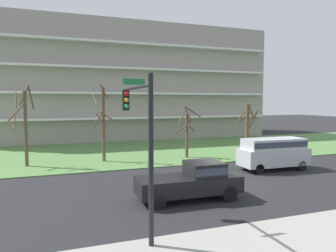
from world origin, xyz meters
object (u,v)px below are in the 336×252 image
object	(u,v)px
tree_left	(103,122)
van_silver_near_left	(274,151)
traffic_signal_mast	(140,128)
tree_right	(247,126)
pickup_black_center_left	(193,180)
tree_center	(187,131)
tree_far_left	(24,124)

from	to	relation	value
tree_left	van_silver_near_left	distance (m)	13.79
tree_left	traffic_signal_mast	size ratio (longest dim) A/B	1.07
tree_right	pickup_black_center_left	distance (m)	15.72
tree_center	pickup_black_center_left	world-z (taller)	tree_center
pickup_black_center_left	traffic_signal_mast	size ratio (longest dim) A/B	0.90
tree_left	tree_right	bearing A→B (deg)	-1.97
tree_right	traffic_signal_mast	distance (m)	20.45
tree_far_left	tree_left	distance (m)	6.00
tree_far_left	tree_center	xyz separation A→B (m)	(13.34, -0.66, -0.93)
tree_center	tree_far_left	bearing A→B (deg)	177.17
tree_far_left	tree_left	world-z (taller)	tree_left
tree_far_left	traffic_signal_mast	distance (m)	15.84
tree_center	tree_right	world-z (taller)	tree_right
tree_center	traffic_signal_mast	world-z (taller)	traffic_signal_mast
tree_right	tree_center	bearing A→B (deg)	-178.50
tree_far_left	pickup_black_center_left	world-z (taller)	tree_far_left
tree_left	tree_right	world-z (taller)	tree_left
tree_far_left	traffic_signal_mast	xyz separation A→B (m)	(5.33, -14.90, 0.72)
tree_right	van_silver_near_left	bearing A→B (deg)	-108.16
tree_left	traffic_signal_mast	world-z (taller)	tree_left
tree_far_left	pickup_black_center_left	size ratio (longest dim) A/B	1.17
tree_left	traffic_signal_mast	bearing A→B (deg)	-92.56
traffic_signal_mast	tree_center	bearing A→B (deg)	60.64
tree_left	tree_center	distance (m)	7.43
van_silver_near_left	traffic_signal_mast	size ratio (longest dim) A/B	0.87
van_silver_near_left	traffic_signal_mast	distance (m)	14.67
tree_center	pickup_black_center_left	xyz separation A→B (m)	(-4.40, -11.10, -1.44)
tree_far_left	tree_left	size ratio (longest dim) A/B	0.98
tree_right	van_silver_near_left	xyz separation A→B (m)	(-2.22, -6.77, -1.34)
tree_far_left	pickup_black_center_left	distance (m)	14.97
tree_left	van_silver_near_left	xyz separation A→B (m)	(11.56, -7.24, -2.00)
tree_center	pickup_black_center_left	bearing A→B (deg)	-111.61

